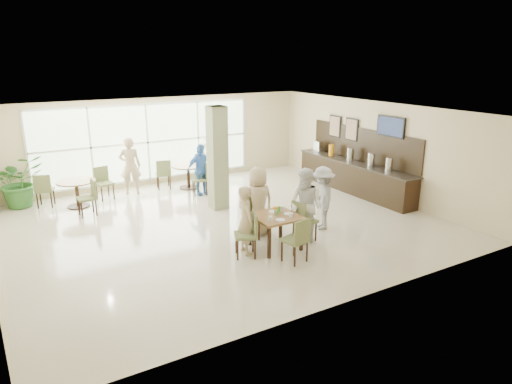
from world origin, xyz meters
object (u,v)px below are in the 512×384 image
teen_far (258,201)px  adult_b (210,161)px  round_table_right (188,171)px  adult_standing (130,166)px  round_table_left (77,187)px  teen_right (306,205)px  main_table (275,219)px  teen_left (246,220)px  teen_standing (322,198)px  adult_a (201,170)px  potted_plant (19,181)px  buffet_counter (354,174)px

teen_far → adult_b: size_ratio=1.01×
round_table_right → teen_far: 4.51m
adult_standing → round_table_left: bearing=34.5°
teen_far → adult_standing: 5.06m
teen_right → round_table_left: bearing=-159.1°
main_table → round_table_right: 5.39m
teen_left → teen_standing: bearing=-76.9°
round_table_right → teen_right: teen_right is taller
adult_a → adult_standing: 2.14m
round_table_left → adult_b: 4.19m
main_table → adult_a: size_ratio=0.62×
adult_standing → potted_plant: bearing=11.5°
round_table_right → teen_left: size_ratio=0.71×
adult_standing → teen_left: bearing=116.9°
adult_a → round_table_right: bearing=89.8°
potted_plant → adult_standing: bearing=-6.5°
round_table_left → adult_a: (3.45, -0.65, 0.22)m
buffet_counter → teen_left: size_ratio=3.17×
round_table_left → teen_right: (4.02, -5.18, 0.28)m
adult_b → teen_standing: bearing=19.9°
round_table_right → adult_b: size_ratio=0.65×
buffet_counter → adult_standing: 6.83m
main_table → adult_b: adult_b is taller
teen_far → teen_right: size_ratio=0.97×
teen_left → teen_standing: 2.33m
teen_right → teen_left: bearing=-110.5°
round_table_left → adult_standing: 1.75m
buffet_counter → adult_a: size_ratio=3.02×
adult_b → adult_standing: adult_standing is taller
teen_far → main_table: bearing=84.2°
teen_right → teen_standing: (0.81, 0.43, -0.07)m
round_table_left → teen_standing: 6.78m
buffet_counter → teen_far: 4.62m
teen_left → teen_standing: teen_standing is taller
round_table_left → teen_standing: (4.84, -4.75, 0.21)m
teen_standing → round_table_left: bearing=-107.2°
teen_left → adult_b: bearing=-12.4°
teen_far → adult_a: (0.15, 3.64, -0.04)m
main_table → round_table_right: bearing=88.1°
potted_plant → adult_a: (4.81, -1.48, 0.05)m
main_table → teen_standing: bearing=14.9°
potted_plant → teen_standing: 8.34m
buffet_counter → round_table_right: bearing=145.2°
potted_plant → adult_standing: adult_standing is taller
teen_right → adult_a: (-0.57, 4.53, -0.06)m
teen_left → adult_a: 4.53m
round_table_right → buffet_counter: size_ratio=0.22×
teen_left → round_table_left: bearing=31.3°
buffet_counter → adult_a: bearing=153.4°
round_table_left → teen_far: 5.42m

